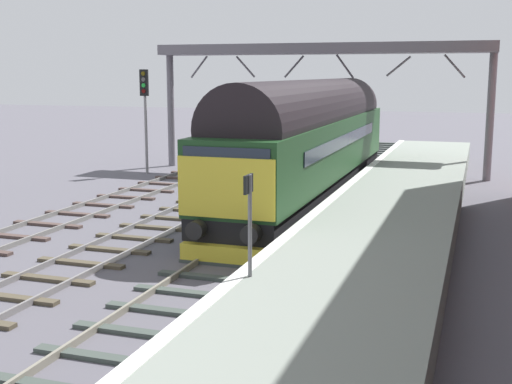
{
  "coord_description": "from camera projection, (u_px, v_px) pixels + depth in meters",
  "views": [
    {
      "loc": [
        6.1,
        -18.15,
        4.93
      ],
      "look_at": [
        0.2,
        -0.48,
        1.62
      ],
      "focal_mm": 47.17,
      "sensor_mm": 36.0,
      "label": 1
    }
  ],
  "objects": [
    {
      "name": "track_main",
      "position": [
        255.0,
        241.0,
        19.71
      ],
      "size": [
        2.5,
        60.0,
        0.15
      ],
      "color": "gray",
      "rests_on": "ground"
    },
    {
      "name": "track_adjacent_west",
      "position": [
        145.0,
        232.0,
        20.82
      ],
      "size": [
        2.5,
        60.0,
        0.15
      ],
      "color": "slate",
      "rests_on": "ground"
    },
    {
      "name": "overhead_footbridge",
      "position": [
        319.0,
        54.0,
        32.64
      ],
      "size": [
        16.45,
        2.0,
        6.33
      ],
      "color": "slate",
      "rests_on": "ground"
    },
    {
      "name": "station_platform",
      "position": [
        378.0,
        236.0,
        18.51
      ],
      "size": [
        4.0,
        44.0,
        1.01
      ],
      "color": "gray",
      "rests_on": "ground"
    },
    {
      "name": "ground_plane",
      "position": [
        255.0,
        243.0,
        19.72
      ],
      "size": [
        140.0,
        140.0,
        0.0
      ],
      "primitive_type": "plane",
      "color": "#57545D",
      "rests_on": "ground"
    },
    {
      "name": "platform_number_sign",
      "position": [
        249.0,
        210.0,
        12.92
      ],
      "size": [
        0.1,
        0.44,
        2.01
      ],
      "color": "slate",
      "rests_on": "station_platform"
    },
    {
      "name": "track_adjacent_far_west",
      "position": [
        48.0,
        224.0,
        21.94
      ],
      "size": [
        2.5,
        60.0,
        0.15
      ],
      "color": "slate",
      "rests_on": "ground"
    },
    {
      "name": "diesel_locomotive",
      "position": [
        310.0,
        138.0,
        25.39
      ],
      "size": [
        2.74,
        18.16,
        4.68
      ],
      "color": "black",
      "rests_on": "ground"
    },
    {
      "name": "signal_post_far",
      "position": [
        145.0,
        107.0,
        32.74
      ],
      "size": [
        0.44,
        0.22,
        5.09
      ],
      "color": "gray",
      "rests_on": "ground"
    }
  ]
}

